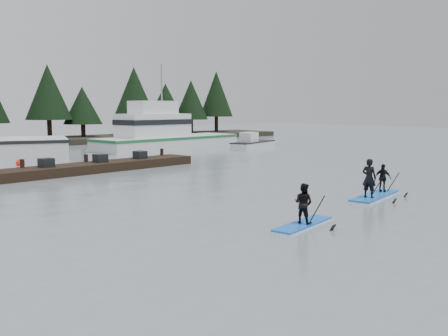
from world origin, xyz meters
TOP-DOWN VIEW (x-y plane):
  - ground at (0.00, 0.00)m, footprint 160.00×160.00m
  - far_shore at (0.00, 42.00)m, footprint 70.00×8.00m
  - treeline at (0.00, 42.00)m, footprint 60.00×4.00m
  - fishing_boat_medium at (11.13, 28.51)m, footprint 15.37×6.43m
  - skiff at (17.69, 23.32)m, footprint 6.11×3.62m
  - floating_dock at (-2.50, 16.49)m, footprint 16.23×4.27m
  - buoy_b at (-3.89, 22.79)m, footprint 0.57×0.57m
  - paddleboard_solo at (-2.24, -0.82)m, footprint 2.94×1.35m
  - paddleboard_duo at (4.02, 0.73)m, footprint 3.85×1.77m

SIDE VIEW (x-z plane):
  - ground at x=0.00m, z-range 0.00..0.00m
  - treeline at x=0.00m, z-range -4.00..4.00m
  - buoy_b at x=-3.89m, z-range -0.29..0.29m
  - floating_dock at x=-2.50m, z-range 0.00..0.54m
  - far_shore at x=0.00m, z-range 0.00..0.60m
  - skiff at x=17.69m, z-range 0.00..0.68m
  - paddleboard_solo at x=-2.24m, z-range -0.40..1.46m
  - paddleboard_duo at x=4.02m, z-range -0.56..1.64m
  - fishing_boat_medium at x=11.13m, z-range -3.78..5.04m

